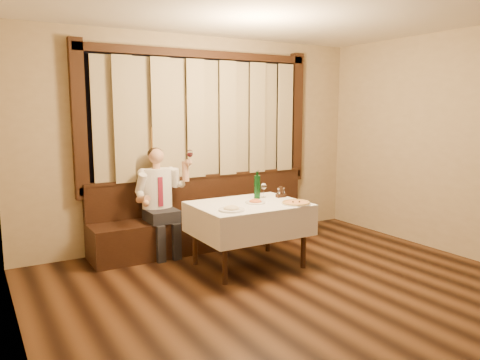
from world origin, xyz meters
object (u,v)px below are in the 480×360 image
pizza (296,203)px  cruet_caddy (281,193)px  dining_table (249,212)px  pasta_red (255,200)px  pasta_cream (232,207)px  seated_man (160,193)px  banquette (209,222)px  green_bottle (257,186)px

pizza → cruet_caddy: 0.44m
dining_table → cruet_caddy: size_ratio=9.39×
pasta_red → pasta_cream: size_ratio=0.83×
pizza → pasta_cream: 0.81m
pasta_cream → seated_man: 1.24m
dining_table → seated_man: 1.20m
pasta_cream → seated_man: size_ratio=0.21×
banquette → pasta_red: size_ratio=13.52×
pasta_red → pasta_cream: (-0.44, -0.21, 0.01)m
green_bottle → banquette: bearing=105.8°
pizza → cruet_caddy: cruet_caddy is taller
pasta_cream → cruet_caddy: (0.90, 0.35, 0.01)m
green_bottle → pasta_cream: bearing=-144.1°
pasta_cream → cruet_caddy: cruet_caddy is taller
banquette → green_bottle: 1.05m
pasta_red → green_bottle: (0.17, 0.22, 0.12)m
pizza → pasta_red: 0.47m
pizza → seated_man: size_ratio=0.25×
dining_table → pasta_red: size_ratio=5.37×
pizza → cruet_caddy: (0.09, 0.43, 0.03)m
cruet_caddy → dining_table: bearing=-170.1°
seated_man → pasta_cream: bearing=-72.8°
pizza → seated_man: bearing=132.8°
dining_table → cruet_caddy: bearing=11.2°
banquette → dining_table: (0.00, -1.02, 0.34)m
banquette → dining_table: banquette is taller
banquette → pizza: (0.44, -1.35, 0.46)m
banquette → dining_table: size_ratio=2.52×
banquette → green_bottle: size_ratio=9.22×
cruet_caddy → seated_man: size_ratio=0.10×
seated_man → pasta_red: bearing=-50.4°
pasta_cream → seated_man: (-0.37, 1.18, -0.00)m
pasta_red → pasta_cream: bearing=-154.1°
cruet_caddy → seated_man: seated_man is taller
green_bottle → pasta_red: bearing=-126.4°
dining_table → banquette: bearing=90.0°
cruet_caddy → seated_man: (-1.26, 0.83, -0.01)m
green_bottle → cruet_caddy: bearing=-16.1°
pizza → green_bottle: size_ratio=0.97×
dining_table → pasta_red: pasta_red is taller
banquette → cruet_caddy: bearing=-60.0°
banquette → pasta_red: bearing=-86.2°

